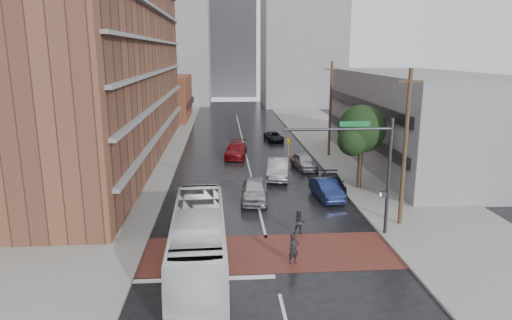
{
  "coord_description": "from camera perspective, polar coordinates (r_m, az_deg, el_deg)",
  "views": [
    {
      "loc": [
        -2.5,
        -22.94,
        10.93
      ],
      "look_at": [
        -0.18,
        8.23,
        3.5
      ],
      "focal_mm": 32.0,
      "sensor_mm": 36.0,
      "label": 1
    }
  ],
  "objects": [
    {
      "name": "distant_tower_center",
      "position": [
        117.97,
        -3.12,
        13.87
      ],
      "size": [
        12.0,
        10.0,
        24.0
      ],
      "primitive_type": "cube",
      "color": "gray",
      "rests_on": "ground"
    },
    {
      "name": "crosswalk",
      "position": [
        25.98,
        1.7,
        -11.49
      ],
      "size": [
        14.0,
        5.0,
        0.02
      ],
      "primitive_type": "cube",
      "color": "maroon",
      "rests_on": "ground"
    },
    {
      "name": "car_travel_b",
      "position": [
        40.34,
        2.76,
        -1.12
      ],
      "size": [
        2.56,
        5.37,
        1.7
      ],
      "primitive_type": "imported",
      "rotation": [
        0.0,
        0.0,
        -0.15
      ],
      "color": "#B0B1B8",
      "rests_on": "ground"
    },
    {
      "name": "transit_bus",
      "position": [
        23.89,
        -7.19,
        -9.8
      ],
      "size": [
        2.96,
        11.37,
        3.15
      ],
      "primitive_type": "imported",
      "rotation": [
        0.0,
        0.0,
        0.03
      ],
      "color": "silver",
      "rests_on": "ground"
    },
    {
      "name": "apartment_block",
      "position": [
        48.43,
        -18.76,
        16.33
      ],
      "size": [
        10.0,
        44.0,
        28.0
      ],
      "primitive_type": "cube",
      "color": "brown",
      "rests_on": "ground"
    },
    {
      "name": "distant_tower_west",
      "position": [
        101.72,
        -11.17,
        15.99
      ],
      "size": [
        18.0,
        16.0,
        32.0
      ],
      "primitive_type": "cube",
      "color": "gray",
      "rests_on": "ground"
    },
    {
      "name": "ground",
      "position": [
        25.54,
        1.82,
        -11.98
      ],
      "size": [
        160.0,
        160.0,
        0.0
      ],
      "primitive_type": "plane",
      "color": "black",
      "rests_on": "ground"
    },
    {
      "name": "signal_mast",
      "position": [
        27.48,
        13.55,
        -0.04
      ],
      "size": [
        6.5,
        0.3,
        7.2
      ],
      "color": "#2D2D33",
      "rests_on": "ground"
    },
    {
      "name": "street_tree",
      "position": [
        37.19,
        13.07,
        3.43
      ],
      "size": [
        4.2,
        4.1,
        6.9
      ],
      "color": "#332319",
      "rests_on": "ground"
    },
    {
      "name": "utility_pole_near",
      "position": [
        29.78,
        18.14,
        1.49
      ],
      "size": [
        1.6,
        0.26,
        10.0
      ],
      "color": "#473321",
      "rests_on": "ground"
    },
    {
      "name": "storefront_west",
      "position": [
        77.88,
        -11.34,
        7.64
      ],
      "size": [
        8.0,
        16.0,
        7.0
      ],
      "primitive_type": "cube",
      "color": "brown",
      "rests_on": "ground"
    },
    {
      "name": "car_parked_far",
      "position": [
        43.71,
        6.01,
        -0.17
      ],
      "size": [
        2.47,
        4.65,
        1.51
      ],
      "primitive_type": "imported",
      "rotation": [
        0.0,
        0.0,
        0.16
      ],
      "color": "#A1A3A9",
      "rests_on": "ground"
    },
    {
      "name": "car_parked_near",
      "position": [
        35.21,
        8.83,
        -3.63
      ],
      "size": [
        2.02,
        4.57,
        1.46
      ],
      "primitive_type": "imported",
      "rotation": [
        0.0,
        0.0,
        0.11
      ],
      "color": "#16214F",
      "rests_on": "ground"
    },
    {
      "name": "car_travel_a",
      "position": [
        34.22,
        -0.21,
        -3.79
      ],
      "size": [
        2.37,
        5.03,
        1.67
      ],
      "primitive_type": "imported",
      "rotation": [
        0.0,
        0.0,
        -0.08
      ],
      "color": "#A9ACB1",
      "rests_on": "ground"
    },
    {
      "name": "pedestrian_b",
      "position": [
        28.24,
        5.41,
        -7.79
      ],
      "size": [
        0.88,
        0.78,
        1.53
      ],
      "primitive_type": "imported",
      "rotation": [
        0.0,
        0.0,
        -0.31
      ],
      "color": "#262227",
      "rests_on": "ground"
    },
    {
      "name": "pedestrian_a",
      "position": [
        24.5,
        4.72,
        -11.02
      ],
      "size": [
        0.72,
        0.61,
        1.67
      ],
      "primitive_type": "imported",
      "rotation": [
        0.0,
        0.0,
        0.4
      ],
      "color": "black",
      "rests_on": "ground"
    },
    {
      "name": "building_east",
      "position": [
        47.39,
        19.5,
        4.81
      ],
      "size": [
        11.0,
        26.0,
        9.0
      ],
      "primitive_type": "cube",
      "color": "gray",
      "rests_on": "ground"
    },
    {
      "name": "suv_travel",
      "position": [
        57.26,
        2.25,
        2.94
      ],
      "size": [
        2.46,
        4.33,
        1.14
      ],
      "primitive_type": "imported",
      "rotation": [
        0.0,
        0.0,
        0.14
      ],
      "color": "black",
      "rests_on": "ground"
    },
    {
      "name": "sidewalk_east",
      "position": [
        51.11,
        11.75,
        0.83
      ],
      "size": [
        9.0,
        90.0,
        0.15
      ],
      "primitive_type": "cube",
      "color": "gray",
      "rests_on": "ground"
    },
    {
      "name": "car_travel_c",
      "position": [
        48.46,
        -2.55,
        1.24
      ],
      "size": [
        2.75,
        5.43,
        1.51
      ],
      "primitive_type": "imported",
      "rotation": [
        0.0,
        0.0,
        -0.12
      ],
      "color": "maroon",
      "rests_on": "ground"
    },
    {
      "name": "distant_tower_east",
      "position": [
        96.62,
        5.87,
        17.5
      ],
      "size": [
        16.0,
        14.0,
        36.0
      ],
      "primitive_type": "cube",
      "color": "gray",
      "rests_on": "ground"
    },
    {
      "name": "utility_pole_far",
      "position": [
        48.63,
        9.28,
        6.36
      ],
      "size": [
        1.6,
        0.26,
        10.0
      ],
      "color": "#473321",
      "rests_on": "ground"
    },
    {
      "name": "sidewalk_west",
      "position": [
        49.97,
        -14.52,
        0.39
      ],
      "size": [
        9.0,
        90.0,
        0.15
      ],
      "primitive_type": "cube",
      "color": "gray",
      "rests_on": "ground"
    },
    {
      "name": "car_parked_mid",
      "position": [
        37.42,
        9.54,
        -2.83
      ],
      "size": [
        2.0,
        4.32,
        1.22
      ],
      "primitive_type": "imported",
      "rotation": [
        0.0,
        0.0,
        -0.07
      ],
      "color": "black",
      "rests_on": "ground"
    }
  ]
}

